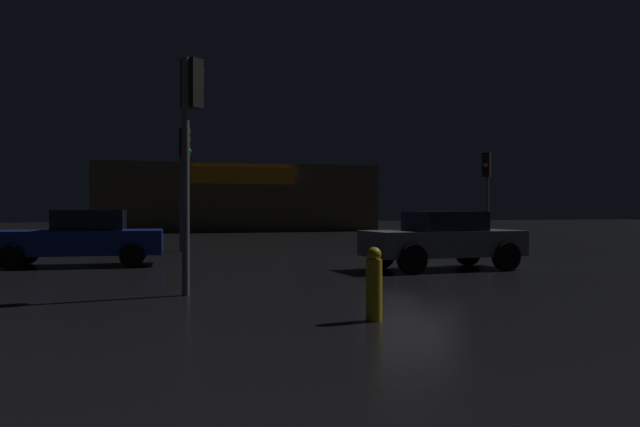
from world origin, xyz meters
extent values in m
plane|color=black|center=(0.00, 0.00, 0.00)|extent=(120.00, 120.00, 0.00)
cube|color=brown|center=(-1.36, 28.21, 2.23)|extent=(18.53, 9.25, 4.47)
cube|color=orange|center=(-1.36, 23.43, 3.63)|extent=(6.64, 0.24, 1.07)
cylinder|color=#595B60|center=(-6.28, 5.98, 2.19)|extent=(0.15, 0.15, 4.38)
cube|color=black|center=(-6.16, 5.87, 3.86)|extent=(0.41, 0.41, 1.04)
sphere|color=black|center=(-6.05, 5.76, 4.17)|extent=(0.20, 0.20, 0.20)
sphere|color=black|center=(-6.05, 5.76, 3.86)|extent=(0.20, 0.20, 0.20)
sphere|color=#19D13F|center=(-6.05, 5.76, 3.55)|extent=(0.20, 0.20, 0.20)
cylinder|color=#595B60|center=(6.56, 7.07, 1.94)|extent=(0.14, 0.14, 3.88)
cube|color=black|center=(6.45, 6.96, 3.37)|extent=(0.41, 0.41, 1.02)
sphere|color=black|center=(6.34, 6.84, 3.68)|extent=(0.20, 0.20, 0.20)
sphere|color=orange|center=(6.34, 6.84, 3.37)|extent=(0.20, 0.20, 0.20)
sphere|color=black|center=(6.34, 6.84, 3.07)|extent=(0.20, 0.20, 0.20)
cylinder|color=#595B60|center=(-6.94, -5.98, 2.06)|extent=(0.13, 0.13, 4.13)
cube|color=black|center=(-6.82, -5.88, 3.70)|extent=(0.41, 0.41, 0.86)
sphere|color=red|center=(-6.70, -5.78, 3.96)|extent=(0.20, 0.20, 0.20)
sphere|color=black|center=(-6.70, -5.78, 3.70)|extent=(0.20, 0.20, 0.20)
sphere|color=black|center=(-6.70, -5.78, 3.44)|extent=(0.20, 0.20, 0.20)
cube|color=slate|center=(-0.49, -2.85, 0.66)|extent=(3.97, 1.94, 0.62)
cube|color=black|center=(-0.43, -2.84, 1.20)|extent=(1.74, 1.62, 0.47)
cylinder|color=black|center=(0.73, -1.92, 0.34)|extent=(0.70, 0.27, 0.69)
cylinder|color=black|center=(0.84, -3.60, 0.34)|extent=(0.70, 0.27, 0.69)
cylinder|color=black|center=(-1.82, -2.09, 0.34)|extent=(0.70, 0.27, 0.69)
cylinder|color=black|center=(-1.70, -3.77, 0.34)|extent=(0.70, 0.27, 0.69)
cube|color=navy|center=(-9.28, 0.60, 0.63)|extent=(4.39, 1.90, 0.63)
cube|color=black|center=(-8.97, 0.59, 1.21)|extent=(1.82, 1.60, 0.53)
cylinder|color=black|center=(-10.74, -0.17, 0.31)|extent=(0.63, 0.25, 0.62)
cylinder|color=black|center=(-10.65, 1.52, 0.31)|extent=(0.63, 0.25, 0.62)
cylinder|color=black|center=(-7.90, -0.31, 0.31)|extent=(0.63, 0.25, 0.62)
cylinder|color=black|center=(-7.81, 1.37, 0.31)|extent=(0.63, 0.25, 0.62)
cylinder|color=gold|center=(-4.68, -9.25, 0.41)|extent=(0.22, 0.22, 0.83)
sphere|color=gold|center=(-4.68, -9.25, 0.89)|extent=(0.20, 0.20, 0.20)
cylinder|color=#595B60|center=(3.64, 8.54, 0.61)|extent=(0.13, 0.13, 1.21)
camera|label=1|loc=(-7.71, -17.34, 1.50)|focal=36.10mm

